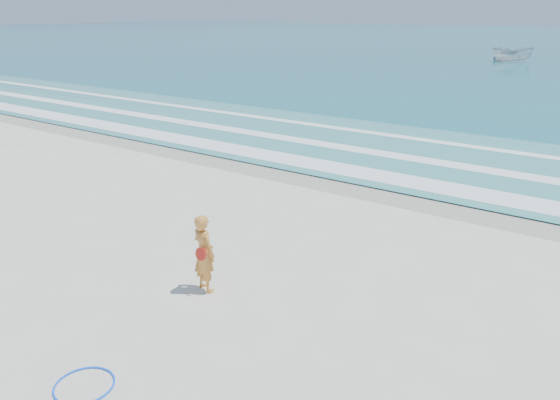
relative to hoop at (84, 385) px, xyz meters
The scene contains 9 objects.
ground 2.82m from the hoop, 114.28° to the left, with size 400.00×400.00×0.00m, color silver.
wet_sand 11.63m from the hoop, 95.72° to the left, with size 400.00×2.40×0.00m, color #B2A893.
shallow 16.61m from the hoop, 94.00° to the left, with size 400.00×10.00×0.01m, color #59B7AD.
foam_near 12.92m from the hoop, 95.14° to the left, with size 400.00×1.40×0.01m, color white.
foam_mid 15.81m from the hoop, 94.20° to the left, with size 400.00×0.90×0.01m, color white.
foam_far 19.10m from the hoop, 93.48° to the left, with size 400.00×0.60×0.01m, color white.
hoop is the anchor object (origin of this frame).
boat 62.00m from the hoop, 98.14° to the left, with size 1.65×4.38×1.69m, color silver.
woman 3.54m from the hoop, 100.04° to the left, with size 0.68×0.53×1.66m.
Camera 1 is at (7.73, -6.50, 5.53)m, focal length 35.00 mm.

